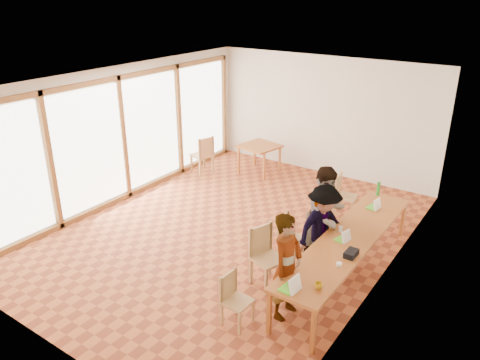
# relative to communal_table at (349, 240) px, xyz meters

# --- Properties ---
(ground) EXTENTS (8.00, 8.00, 0.00)m
(ground) POSITION_rel_communal_table_xyz_m (-2.50, 0.17, -0.70)
(ground) COLOR #AE552A
(ground) RESTS_ON ground
(wall_back) EXTENTS (6.00, 0.10, 3.00)m
(wall_back) POSITION_rel_communal_table_xyz_m (-2.50, 4.17, 0.80)
(wall_back) COLOR beige
(wall_back) RESTS_ON ground
(wall_front) EXTENTS (6.00, 0.10, 3.00)m
(wall_front) POSITION_rel_communal_table_xyz_m (-2.50, -3.83, 0.80)
(wall_front) COLOR beige
(wall_front) RESTS_ON ground
(wall_right) EXTENTS (0.10, 8.00, 3.00)m
(wall_right) POSITION_rel_communal_table_xyz_m (0.50, 0.17, 0.80)
(wall_right) COLOR beige
(wall_right) RESTS_ON ground
(window_wall) EXTENTS (0.10, 8.00, 3.00)m
(window_wall) POSITION_rel_communal_table_xyz_m (-5.46, 0.17, 0.80)
(window_wall) COLOR white
(window_wall) RESTS_ON ground
(ceiling) EXTENTS (6.00, 8.00, 0.04)m
(ceiling) POSITION_rel_communal_table_xyz_m (-2.50, 0.17, 2.32)
(ceiling) COLOR white
(ceiling) RESTS_ON wall_back
(communal_table) EXTENTS (0.80, 4.00, 0.75)m
(communal_table) POSITION_rel_communal_table_xyz_m (0.00, 0.00, 0.00)
(communal_table) COLOR #B55A28
(communal_table) RESTS_ON ground
(side_table) EXTENTS (0.90, 0.90, 0.75)m
(side_table) POSITION_rel_communal_table_xyz_m (-3.77, 3.19, -0.03)
(side_table) COLOR #B55A28
(side_table) RESTS_ON ground
(chair_near) EXTENTS (0.39, 0.39, 0.43)m
(chair_near) POSITION_rel_communal_table_xyz_m (-0.90, -2.03, -0.21)
(chair_near) COLOR tan
(chair_near) RESTS_ON ground
(chair_mid) EXTENTS (0.60, 0.60, 0.53)m
(chair_mid) POSITION_rel_communal_table_xyz_m (-1.06, -0.91, -0.09)
(chair_mid) COLOR tan
(chair_mid) RESTS_ON ground
(chair_far) EXTENTS (0.38, 0.38, 0.43)m
(chair_far) POSITION_rel_communal_table_xyz_m (-1.17, 0.02, -0.21)
(chair_far) COLOR tan
(chair_far) RESTS_ON ground
(chair_empty) EXTENTS (0.48, 0.48, 0.48)m
(chair_empty) POSITION_rel_communal_table_xyz_m (-1.02, 2.11, -0.15)
(chair_empty) COLOR tan
(chair_empty) RESTS_ON ground
(chair_spare) EXTENTS (0.58, 0.58, 0.53)m
(chair_spare) POSITION_rel_communal_table_xyz_m (-4.90, 2.31, -0.09)
(chair_spare) COLOR tan
(chair_spare) RESTS_ON ground
(person_near) EXTENTS (0.40, 0.60, 1.65)m
(person_near) POSITION_rel_communal_table_xyz_m (-0.36, -1.43, 0.12)
(person_near) COLOR gray
(person_near) RESTS_ON ground
(person_mid) EXTENTS (0.89, 1.01, 1.77)m
(person_mid) POSITION_rel_communal_table_xyz_m (-0.56, 0.28, 0.18)
(person_mid) COLOR gray
(person_mid) RESTS_ON ground
(person_far) EXTENTS (0.93, 1.15, 1.55)m
(person_far) POSITION_rel_communal_table_xyz_m (-0.48, 0.02, 0.07)
(person_far) COLOR gray
(person_far) RESTS_ON ground
(laptop_near) EXTENTS (0.25, 0.28, 0.22)m
(laptop_near) POSITION_rel_communal_table_xyz_m (-0.08, -1.80, 0.11)
(laptop_near) COLOR #5FD82B
(laptop_near) RESTS_ON communal_table
(laptop_mid) EXTENTS (0.24, 0.26, 0.19)m
(laptop_mid) POSITION_rel_communal_table_xyz_m (-0.03, -0.16, 0.10)
(laptop_mid) COLOR #5FD82B
(laptop_mid) RESTS_ON communal_table
(laptop_far) EXTENTS (0.24, 0.26, 0.20)m
(laptop_far) POSITION_rel_communal_table_xyz_m (-0.03, 1.27, 0.10)
(laptop_far) COLOR #5FD82B
(laptop_far) RESTS_ON communal_table
(yellow_mug) EXTENTS (0.14, 0.14, 0.09)m
(yellow_mug) POSITION_rel_communal_table_xyz_m (0.20, -1.56, 0.09)
(yellow_mug) COLOR gold
(yellow_mug) RESTS_ON communal_table
(green_bottle) EXTENTS (0.07, 0.07, 0.28)m
(green_bottle) POSITION_rel_communal_table_xyz_m (-0.19, 1.88, 0.19)
(green_bottle) COLOR #248229
(green_bottle) RESTS_ON communal_table
(clear_glass) EXTENTS (0.07, 0.07, 0.09)m
(clear_glass) POSITION_rel_communal_table_xyz_m (-0.20, 0.10, 0.09)
(clear_glass) COLOR silver
(clear_glass) RESTS_ON communal_table
(condiment_cup) EXTENTS (0.08, 0.08, 0.06)m
(condiment_cup) POSITION_rel_communal_table_xyz_m (0.21, -0.90, 0.08)
(condiment_cup) COLOR white
(condiment_cup) RESTS_ON communal_table
(pink_phone) EXTENTS (0.05, 0.10, 0.01)m
(pink_phone) POSITION_rel_communal_table_xyz_m (-0.08, -1.85, 0.05)
(pink_phone) COLOR #CF3746
(pink_phone) RESTS_ON communal_table
(black_pouch) EXTENTS (0.16, 0.26, 0.09)m
(black_pouch) POSITION_rel_communal_table_xyz_m (0.24, -0.53, 0.09)
(black_pouch) COLOR black
(black_pouch) RESTS_ON communal_table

